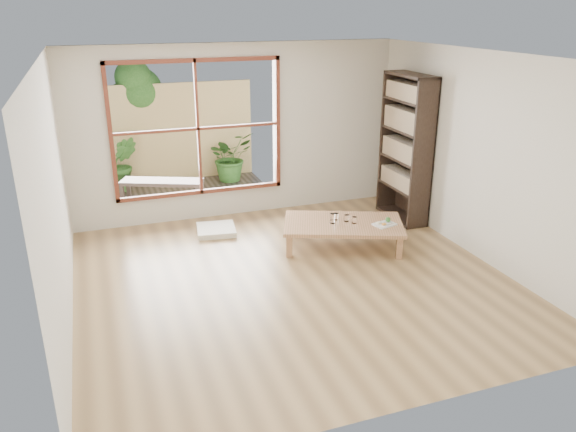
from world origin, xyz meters
The scene contains 15 objects.
ground centered at (0.00, 0.00, 0.00)m, with size 5.00×5.00×0.00m, color tan.
low_table centered at (0.98, 0.70, 0.31)m, with size 1.80×1.42×0.35m.
floor_cushion centered at (-0.54, 1.77, 0.04)m, with size 0.54×0.54×0.08m, color silver.
bookshelf centered at (2.31, 1.41, 1.09)m, with size 0.35×0.98×2.19m, color #33251C.
glass_tall centered at (0.83, 0.73, 0.41)m, with size 0.07×0.07×0.13m, color silver.
glass_mid centered at (1.11, 0.63, 0.39)m, with size 0.06×0.06×0.09m, color silver.
glass_short centered at (1.04, 0.73, 0.39)m, with size 0.07×0.07×0.09m, color silver.
glass_small centered at (0.93, 0.84, 0.39)m, with size 0.07×0.07×0.09m, color silver.
food_tray centered at (1.48, 0.44, 0.37)m, with size 0.32×0.26×0.09m.
deck centered at (-0.60, 3.56, 0.00)m, with size 2.80×2.00×0.05m, color #3B332B.
garden_bench centered at (-1.10, 3.18, 0.38)m, with size 1.36×0.87×0.42m.
bamboo_fence centered at (-0.60, 4.56, 0.90)m, with size 2.80×0.06×1.80m, color tan.
shrub_right centered at (0.28, 4.15, 0.47)m, with size 0.81×0.70×0.90m, color #315D22.
shrub_left centered at (-1.63, 4.17, 0.51)m, with size 0.53×0.43×0.96m, color #315D22.
garden_tree centered at (-1.28, 4.86, 1.63)m, with size 1.04×0.85×2.22m.
Camera 1 is at (-2.08, -5.69, 3.10)m, focal length 35.00 mm.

